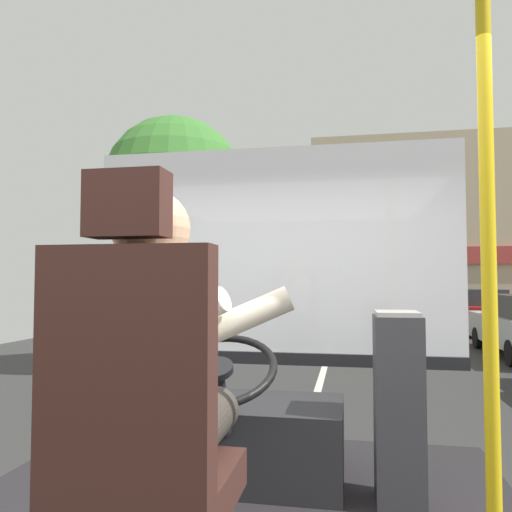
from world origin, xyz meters
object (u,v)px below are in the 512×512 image
handrail_pole (489,283)px  parked_car_red (471,310)px  parked_car_white (443,305)px  steering_console (236,436)px  bus_driver (157,364)px  fare_box (398,408)px  driver_seat (141,444)px

handrail_pole → parked_car_red: 16.81m
parked_car_red → parked_car_white: 5.58m
steering_console → parked_car_white: steering_console is taller
bus_driver → fare_box: bearing=49.9°
driver_seat → fare_box: 1.35m
bus_driver → handrail_pole: handrail_pole is taller
bus_driver → parked_car_white: 22.59m
steering_console → parked_car_white: size_ratio=0.29×
driver_seat → parked_car_red: size_ratio=0.30×
parked_car_red → parked_car_white: size_ratio=1.15×
driver_seat → fare_box: (0.80, 1.07, -0.13)m
bus_driver → steering_console: bearing=90.0°
bus_driver → parked_car_red: size_ratio=0.19×
steering_console → parked_car_red: bearing=73.2°
bus_driver → fare_box: 1.29m
fare_box → parked_car_red: (3.83, 15.54, -0.41)m
fare_box → steering_console: bearing=169.8°
bus_driver → parked_car_red: 17.15m
handrail_pole → parked_car_white: 22.30m
driver_seat → fare_box: size_ratio=1.49×
bus_driver → parked_car_white: bus_driver is taller
handrail_pole → parked_car_white: bearing=80.4°
driver_seat → handrail_pole: 1.12m
steering_console → bus_driver: bearing=-90.0°
steering_console → parked_car_white: bearing=77.3°
steering_console → fare_box: fare_box is taller
handrail_pole → parked_car_red: (3.64, 16.38, -0.99)m
handrail_pole → parked_car_red: size_ratio=0.47×
steering_console → parked_car_white: (4.72, 20.98, -0.26)m
steering_console → driver_seat: bearing=-90.0°
steering_console → fare_box: (0.80, -0.15, 0.22)m
parked_car_white → handrail_pole: bearing=-99.6°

